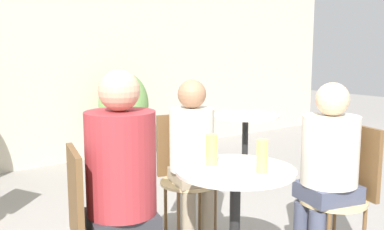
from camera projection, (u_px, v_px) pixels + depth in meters
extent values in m
cube|color=beige|center=(16.00, 35.00, 4.85)|extent=(10.00, 0.06, 3.00)
cylinder|color=black|center=(235.00, 230.00, 2.53)|extent=(0.06, 0.06, 0.68)
cylinder|color=silver|center=(236.00, 170.00, 2.48)|extent=(0.67, 0.67, 0.02)
cylinder|color=black|center=(244.00, 183.00, 4.52)|extent=(0.45, 0.45, 0.01)
cylinder|color=black|center=(245.00, 150.00, 4.47)|extent=(0.06, 0.06, 0.68)
cylinder|color=silver|center=(246.00, 116.00, 4.41)|extent=(0.66, 0.66, 0.02)
cylinder|color=tan|center=(333.00, 201.00, 2.77)|extent=(0.41, 0.41, 0.02)
cylinder|color=brown|center=(334.00, 224.00, 2.98)|extent=(0.02, 0.02, 0.43)
cylinder|color=brown|center=(300.00, 230.00, 2.88)|extent=(0.02, 0.02, 0.43)
cube|color=brown|center=(359.00, 161.00, 2.80)|extent=(0.12, 0.35, 0.45)
cylinder|color=tan|center=(190.00, 182.00, 3.14)|extent=(0.41, 0.41, 0.02)
cylinder|color=brown|center=(200.00, 204.00, 3.35)|extent=(0.02, 0.02, 0.43)
cylinder|color=brown|center=(166.00, 209.00, 3.25)|extent=(0.02, 0.02, 0.43)
cylinder|color=brown|center=(215.00, 217.00, 3.10)|extent=(0.02, 0.02, 0.43)
cylinder|color=brown|center=(179.00, 222.00, 3.00)|extent=(0.02, 0.02, 0.43)
cube|color=brown|center=(180.00, 144.00, 3.27)|extent=(0.35, 0.12, 0.45)
cube|color=brown|center=(75.00, 195.00, 2.16)|extent=(0.12, 0.35, 0.45)
cube|color=#42475B|center=(328.00, 192.00, 2.75)|extent=(0.39, 0.36, 0.10)
cylinder|color=beige|center=(330.00, 150.00, 2.71)|extent=(0.34, 0.34, 0.42)
sphere|color=#DBAD89|center=(333.00, 99.00, 2.66)|extent=(0.20, 0.20, 0.20)
cylinder|color=gray|center=(189.00, 222.00, 3.01)|extent=(0.09, 0.09, 0.42)
cylinder|color=gray|center=(207.00, 219.00, 3.06)|extent=(0.09, 0.09, 0.42)
cube|color=gray|center=(192.00, 176.00, 3.09)|extent=(0.32, 0.35, 0.09)
cylinder|color=beige|center=(192.00, 139.00, 3.05)|extent=(0.30, 0.30, 0.43)
sphere|color=#9E7051|center=(192.00, 94.00, 3.01)|extent=(0.19, 0.19, 0.19)
cube|color=#2D2D33|center=(122.00, 222.00, 2.27)|extent=(0.40, 0.37, 0.10)
cylinder|color=#9E2D33|center=(121.00, 163.00, 2.22)|extent=(0.35, 0.35, 0.52)
sphere|color=tan|center=(119.00, 91.00, 2.17)|extent=(0.20, 0.20, 0.20)
cylinder|color=#DBC65B|center=(262.00, 156.00, 2.38)|extent=(0.06, 0.06, 0.18)
cylinder|color=#DBC65B|center=(212.00, 150.00, 2.54)|extent=(0.06, 0.06, 0.18)
cylinder|color=#93664C|center=(125.00, 149.00, 5.38)|extent=(0.47, 0.47, 0.31)
ellipsoid|color=#709E51|center=(124.00, 104.00, 5.29)|extent=(0.58, 0.58, 0.76)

